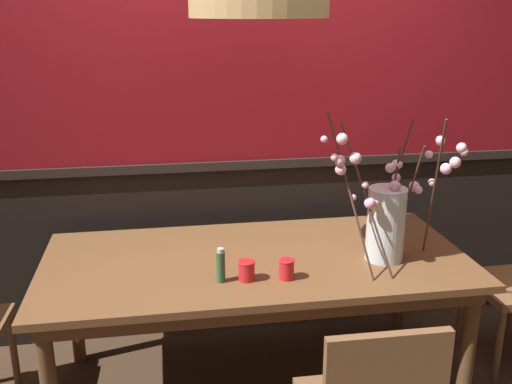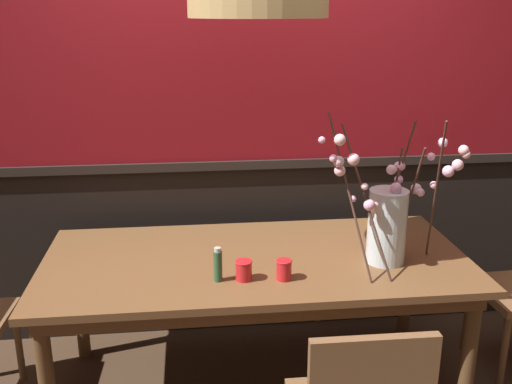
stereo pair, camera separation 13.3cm
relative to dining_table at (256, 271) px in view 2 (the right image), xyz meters
name	(u,v)px [view 2 (the right image)]	position (x,y,z in m)	size (l,w,h in m)	color
back_wall	(243,112)	(0.00, 0.67, 0.67)	(5.87, 0.14, 2.68)	black
dining_table	(256,271)	(0.00, 0.00, 0.00)	(2.06, 0.97, 0.73)	brown
chair_far_side_right	(286,232)	(0.30, 0.88, -0.14)	(0.44, 0.45, 0.92)	brown
chair_far_side_left	(195,232)	(-0.29, 0.90, -0.13)	(0.47, 0.43, 0.96)	brown
vase_with_blossoms	(388,222)	(0.61, -0.12, 0.28)	(0.68, 0.38, 0.72)	silver
candle_holder_nearer_center	(244,270)	(-0.08, -0.24, 0.12)	(0.08, 0.08, 0.09)	red
candle_holder_nearer_edge	(284,270)	(0.10, -0.26, 0.12)	(0.07, 0.07, 0.09)	red
condiment_bottle	(218,265)	(-0.20, -0.24, 0.15)	(0.04, 0.04, 0.16)	#2D5633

